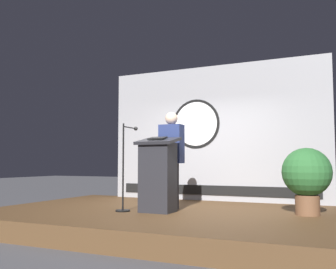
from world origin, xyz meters
name	(u,v)px	position (x,y,z in m)	size (l,w,h in m)	color
ground_plane	(181,229)	(0.00, 0.00, 0.00)	(40.00, 40.00, 0.00)	#4C4C51
stage_platform	(181,220)	(0.00, 0.00, 0.15)	(6.40, 4.00, 0.30)	brown
banner_display	(213,133)	(-0.01, 1.85, 1.73)	(4.70, 0.12, 2.87)	#9E9EA3
podium	(158,175)	(-0.28, -0.32, 0.90)	(0.64, 0.50, 1.22)	#26262B
speaker_person	(171,159)	(-0.25, 0.16, 1.16)	(0.40, 0.26, 1.68)	black
microphone_stand	(125,180)	(-0.84, -0.41, 0.81)	(0.24, 0.57, 1.44)	black
potted_plant	(307,175)	(1.95, 0.30, 0.91)	(0.74, 0.74, 1.02)	brown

